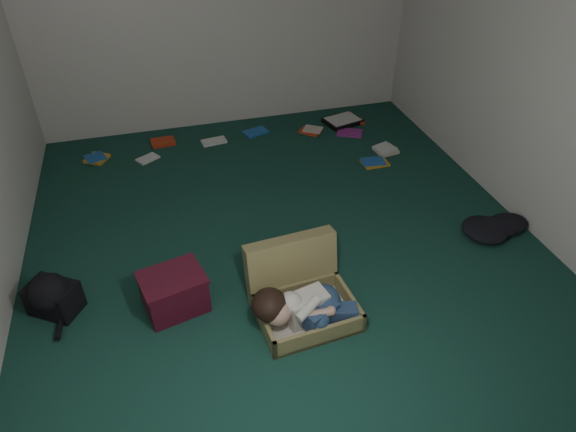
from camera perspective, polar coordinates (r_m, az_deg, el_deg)
floor at (r=4.16m, az=-0.56°, el=-2.68°), size 4.50×4.50×0.00m
wall_back at (r=5.59m, az=-7.27°, el=22.51°), size 4.50×0.00×4.50m
wall_front at (r=1.80m, az=19.16°, el=-14.24°), size 4.50×0.00×4.50m
wall_right at (r=4.42m, az=26.24°, el=15.40°), size 0.00×4.50×4.50m
suitcase at (r=3.52m, az=1.38°, el=-8.52°), size 0.69×0.68×0.47m
person at (r=3.38m, az=1.72°, el=-10.03°), size 0.71×0.34×0.29m
maroon_bin at (r=3.60m, az=-12.54°, el=-8.24°), size 0.48×0.42×0.29m
backpack at (r=3.86m, az=-24.61°, el=-8.21°), size 0.51×0.49×0.24m
clothing_pile at (r=4.57m, az=21.54°, el=-0.53°), size 0.49×0.43×0.13m
paper_tray at (r=5.97m, az=6.09°, el=10.47°), size 0.45×0.38×0.06m
book_scatter at (r=5.55m, az=-1.64°, el=8.37°), size 3.09×1.27×0.02m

